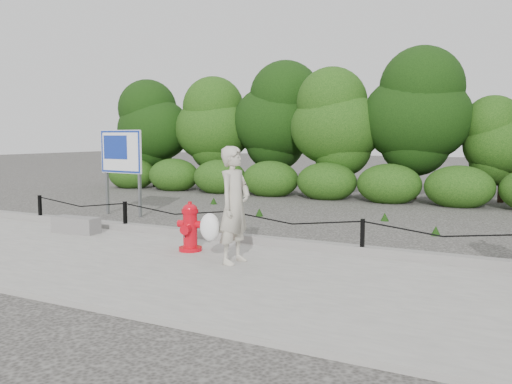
{
  "coord_description": "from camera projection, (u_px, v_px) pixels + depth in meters",
  "views": [
    {
      "loc": [
        5.0,
        -8.5,
        2.03
      ],
      "look_at": [
        0.44,
        0.2,
        1.0
      ],
      "focal_mm": 38.0,
      "sensor_mm": 36.0,
      "label": 1
    }
  ],
  "objects": [
    {
      "name": "pedestrian",
      "position": [
        233.0,
        206.0,
        8.23
      ],
      "size": [
        0.74,
        0.68,
        1.79
      ],
      "rotation": [
        0.0,
        0.0,
        1.51
      ],
      "color": "#B2AB99",
      "rests_on": "sidewalk"
    },
    {
      "name": "ground",
      "position": [
        230.0,
        246.0,
        10.01
      ],
      "size": [
        90.0,
        90.0,
        0.0
      ],
      "primitive_type": "plane",
      "color": "#2D2B28",
      "rests_on": "ground"
    },
    {
      "name": "sidewalk",
      "position": [
        164.0,
        267.0,
        8.24
      ],
      "size": [
        14.0,
        4.0,
        0.08
      ],
      "primitive_type": "cube",
      "color": "gray",
      "rests_on": "ground"
    },
    {
      "name": "treeline",
      "position": [
        374.0,
        117.0,
        17.49
      ],
      "size": [
        20.12,
        3.89,
        5.09
      ],
      "color": "black",
      "rests_on": "ground"
    },
    {
      "name": "chain_barrier",
      "position": [
        230.0,
        221.0,
        9.96
      ],
      "size": [
        10.06,
        0.06,
        0.6
      ],
      "color": "black",
      "rests_on": "sidewalk"
    },
    {
      "name": "concrete_block",
      "position": [
        76.0,
        225.0,
        10.87
      ],
      "size": [
        1.01,
        0.4,
        0.32
      ],
      "primitive_type": "cube",
      "rotation": [
        0.0,
        0.0,
        0.06
      ],
      "color": "slate",
      "rests_on": "sidewalk"
    },
    {
      "name": "curb",
      "position": [
        231.0,
        237.0,
        10.04
      ],
      "size": [
        14.0,
        0.22,
        0.14
      ],
      "primitive_type": "cube",
      "color": "slate",
      "rests_on": "sidewalk"
    },
    {
      "name": "fire_hydrant",
      "position": [
        190.0,
        227.0,
        9.14
      ],
      "size": [
        0.46,
        0.48,
        0.84
      ],
      "rotation": [
        0.0,
        0.0,
        0.18
      ],
      "color": "red",
      "rests_on": "sidewalk"
    },
    {
      "name": "advertising_sign",
      "position": [
        121.0,
        156.0,
        13.58
      ],
      "size": [
        1.35,
        0.19,
        2.16
      ],
      "rotation": [
        0.0,
        0.0,
        -0.07
      ],
      "color": "slate",
      "rests_on": "ground"
    }
  ]
}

